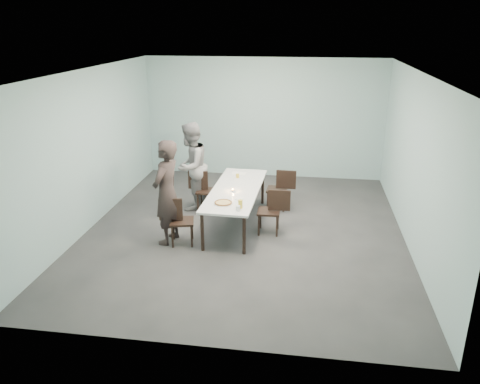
# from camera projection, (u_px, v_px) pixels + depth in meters

# --- Properties ---
(ground) EXTENTS (7.00, 7.00, 0.00)m
(ground) POSITION_uv_depth(u_px,v_px,m) (244.00, 230.00, 9.07)
(ground) COLOR #333335
(ground) RESTS_ON ground
(room_shell) EXTENTS (6.02, 7.02, 3.01)m
(room_shell) POSITION_uv_depth(u_px,v_px,m) (245.00, 127.00, 8.38)
(room_shell) COLOR #9EC2C6
(room_shell) RESTS_ON ground
(table) EXTENTS (0.98, 2.63, 0.75)m
(table) POSITION_uv_depth(u_px,v_px,m) (236.00, 192.00, 9.10)
(table) COLOR white
(table) RESTS_ON ground
(chair_near_left) EXTENTS (0.65, 0.50, 0.87)m
(chair_near_left) POSITION_uv_depth(u_px,v_px,m) (177.00, 218.00, 8.36)
(chair_near_left) COLOR black
(chair_near_left) RESTS_ON ground
(chair_far_left) EXTENTS (0.61, 0.42, 0.87)m
(chair_far_left) POSITION_uv_depth(u_px,v_px,m) (203.00, 188.00, 9.88)
(chair_far_left) COLOR black
(chair_far_left) RESTS_ON ground
(chair_near_right) EXTENTS (0.61, 0.42, 0.87)m
(chair_near_right) POSITION_uv_depth(u_px,v_px,m) (273.00, 208.00, 8.79)
(chair_near_right) COLOR black
(chair_near_right) RESTS_ON ground
(chair_far_right) EXTENTS (0.62, 0.44, 0.87)m
(chair_far_right) POSITION_uv_depth(u_px,v_px,m) (281.00, 187.00, 9.94)
(chair_far_right) COLOR black
(chair_far_right) RESTS_ON ground
(diner_near) EXTENTS (0.60, 0.78, 1.91)m
(diner_near) POSITION_uv_depth(u_px,v_px,m) (167.00, 192.00, 8.29)
(diner_near) COLOR black
(diner_near) RESTS_ON ground
(diner_far) EXTENTS (0.89, 1.04, 1.86)m
(diner_far) POSITION_uv_depth(u_px,v_px,m) (191.00, 166.00, 9.86)
(diner_far) COLOR gray
(diner_far) RESTS_ON ground
(pizza) EXTENTS (0.34, 0.34, 0.04)m
(pizza) POSITION_uv_depth(u_px,v_px,m) (223.00, 203.00, 8.33)
(pizza) COLOR white
(pizza) RESTS_ON table
(side_plate) EXTENTS (0.18, 0.18, 0.01)m
(side_plate) POSITION_uv_depth(u_px,v_px,m) (240.00, 198.00, 8.57)
(side_plate) COLOR white
(side_plate) RESTS_ON table
(beer_glass) EXTENTS (0.08, 0.08, 0.15)m
(beer_glass) POSITION_uv_depth(u_px,v_px,m) (240.00, 204.00, 8.11)
(beer_glass) COLOR gold
(beer_glass) RESTS_ON table
(water_tumbler) EXTENTS (0.08, 0.08, 0.09)m
(water_tumbler) POSITION_uv_depth(u_px,v_px,m) (238.00, 208.00, 8.02)
(water_tumbler) COLOR silver
(water_tumbler) RESTS_ON table
(tealight) EXTENTS (0.06, 0.06, 0.05)m
(tealight) POSITION_uv_depth(u_px,v_px,m) (233.00, 191.00, 8.92)
(tealight) COLOR silver
(tealight) RESTS_ON table
(amber_tumbler) EXTENTS (0.07, 0.07, 0.08)m
(amber_tumbler) POSITION_uv_depth(u_px,v_px,m) (238.00, 176.00, 9.71)
(amber_tumbler) COLOR gold
(amber_tumbler) RESTS_ON table
(menu) EXTENTS (0.31, 0.23, 0.01)m
(menu) POSITION_uv_depth(u_px,v_px,m) (239.00, 173.00, 9.99)
(menu) COLOR silver
(menu) RESTS_ON table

